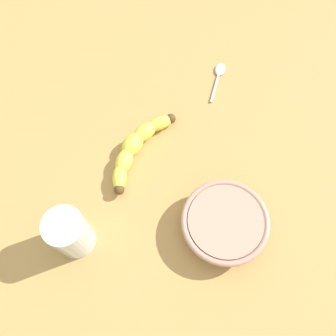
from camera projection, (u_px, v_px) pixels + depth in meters
wooden_tabletop at (122, 168)px, 78.77cm from camera, size 120.00×120.00×3.00cm
banana at (136, 147)px, 76.90cm from camera, size 13.43×18.50×3.91cm
smoothie_glass at (71, 234)px, 66.17cm from camera, size 7.20×7.20×11.51cm
ceramic_bowl at (224, 223)px, 69.43cm from camera, size 16.59×16.59×5.01cm
teaspoon at (220, 72)px, 86.38cm from camera, size 4.70×11.13×0.80cm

